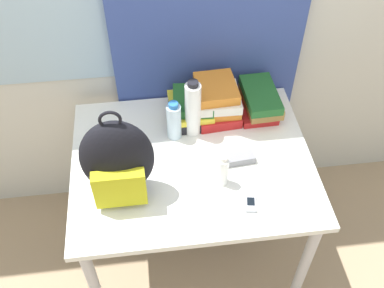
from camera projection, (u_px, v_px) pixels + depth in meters
name	position (u px, v px, depth m)	size (l,w,h in m)	color
wall_back	(177.00, 4.00, 2.00)	(6.00, 0.06, 2.50)	beige
curtain_blue	(209.00, 9.00, 1.98)	(0.91, 0.04, 2.50)	#384C93
desk	(192.00, 173.00, 2.08)	(1.07, 0.85, 0.78)	silver
backpack	(117.00, 161.00, 1.75)	(0.29, 0.19, 0.45)	black
book_stack_left	(191.00, 107.00, 2.14)	(0.21, 0.25, 0.13)	black
book_stack_center	(217.00, 100.00, 2.14)	(0.22, 0.28, 0.18)	red
book_stack_right	(259.00, 101.00, 2.17)	(0.20, 0.28, 0.13)	red
water_bottle	(174.00, 121.00, 2.03)	(0.07, 0.07, 0.20)	silver
sports_bottle	(193.00, 109.00, 2.01)	(0.07, 0.07, 0.30)	white
sunscreen_bottle	(223.00, 171.00, 1.86)	(0.05, 0.05, 0.17)	white
cell_phone	(251.00, 203.00, 1.83)	(0.06, 0.10, 0.02)	#B7BCC6
sunglasses_case	(238.00, 159.00, 1.98)	(0.15, 0.07, 0.04)	gray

